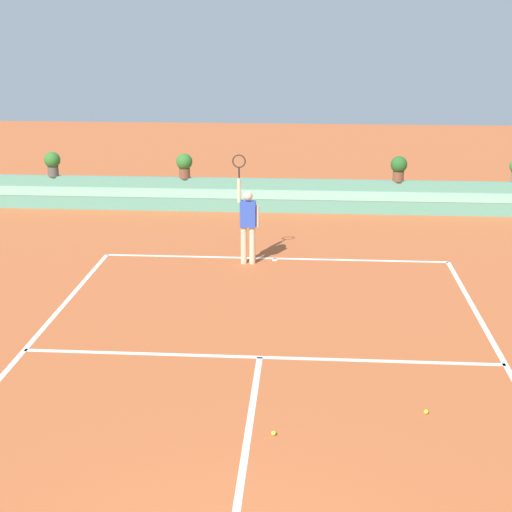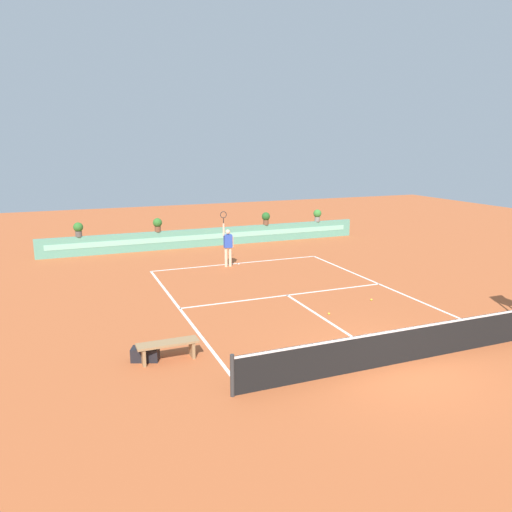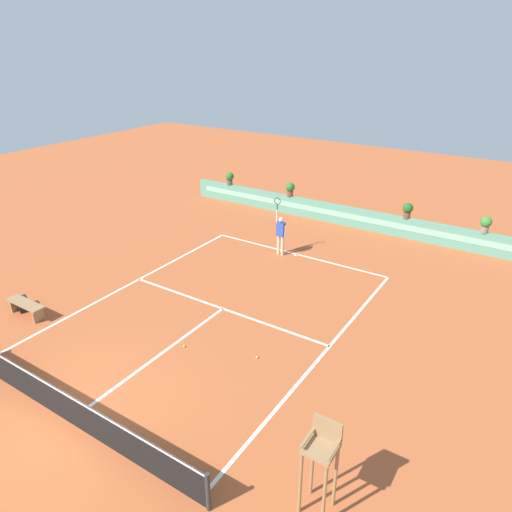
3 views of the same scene
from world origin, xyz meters
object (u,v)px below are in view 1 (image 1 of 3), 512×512
tennis_ball_near_baseline (274,433)px  potted_plant_right (399,167)px  tennis_player (248,220)px  potted_plant_left (184,164)px  tennis_ball_mid_court (426,412)px  potted_plant_far_left (52,162)px

tennis_ball_near_baseline → potted_plant_right: size_ratio=0.09×
tennis_player → tennis_ball_near_baseline: (0.97, -7.55, -1.02)m
potted_plant_left → potted_plant_right: size_ratio=1.00×
potted_plant_right → tennis_ball_mid_court: bearing=-94.0°
tennis_ball_near_baseline → potted_plant_far_left: 14.47m
tennis_ball_near_baseline → potted_plant_left: 12.95m
tennis_player → potted_plant_right: 6.34m
potted_plant_left → potted_plant_right: same height
tennis_player → tennis_ball_mid_court: size_ratio=38.01×
potted_plant_left → tennis_ball_near_baseline: bearing=-75.4°
tennis_ball_mid_court → potted_plant_left: potted_plant_left is taller
tennis_player → potted_plant_right: size_ratio=3.57×
potted_plant_far_left → potted_plant_right: same height
tennis_player → potted_plant_far_left: 7.96m
potted_plant_right → tennis_player: bearing=-129.1°
tennis_player → potted_plant_far_left: size_ratio=3.57×
potted_plant_left → potted_plant_right: bearing=0.0°
tennis_ball_near_baseline → potted_plant_far_left: bearing=120.1°
tennis_ball_mid_court → tennis_player: bearing=115.0°
tennis_ball_near_baseline → tennis_ball_mid_court: (2.19, 0.75, 0.00)m
tennis_ball_near_baseline → potted_plant_far_left: size_ratio=0.09×
potted_plant_left → potted_plant_far_left: (-3.98, 0.00, 0.00)m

